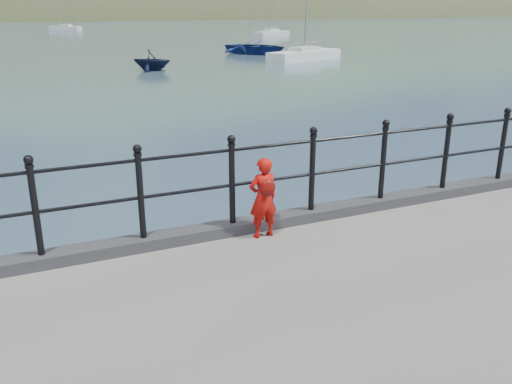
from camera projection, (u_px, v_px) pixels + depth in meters
name	position (u px, v px, depth m)	size (l,w,h in m)	color
ground	(268.00, 285.00, 7.97)	(600.00, 600.00, 0.00)	#2D4251
kerb	(273.00, 221.00, 7.50)	(60.00, 0.30, 0.15)	#28282B
railing	(273.00, 169.00, 7.25)	(18.11, 0.11, 1.20)	black
far_shore	(112.00, 70.00, 236.71)	(830.00, 200.00, 156.00)	#333A21
child	(263.00, 197.00, 6.99)	(0.40, 0.32, 1.08)	red
launch_blue	(256.00, 47.00, 46.24)	(3.96, 5.54, 1.15)	navy
launch_navy	(152.00, 60.00, 34.31)	(2.20, 2.55, 1.34)	black
sailboat_far	(271.00, 34.00, 72.87)	(6.66, 5.05, 9.51)	silver
sailboat_deep	(65.00, 28.00, 91.54)	(5.22, 4.65, 8.10)	white
sailboat_near	(305.00, 56.00, 41.10)	(6.97, 4.31, 9.22)	white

